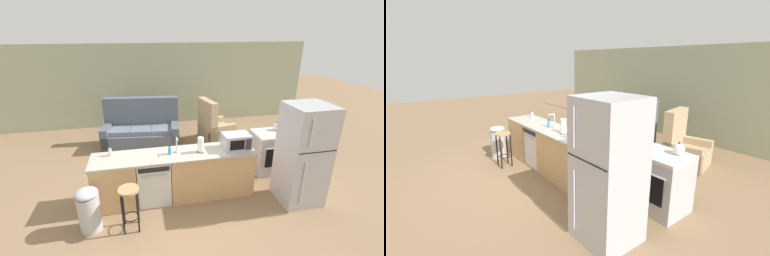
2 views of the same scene
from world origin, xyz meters
The scene contains 16 objects.
ground_plane centered at (0.00, 0.00, 0.00)m, with size 24.00×24.00×0.00m, color #896B4C.
wall_back centered at (0.30, 4.20, 1.30)m, with size 10.00×0.06×2.60m.
kitchen_counter centered at (0.24, 0.00, 0.42)m, with size 2.94×0.66×0.90m.
dishwasher centered at (-0.25, 0.00, 0.42)m, with size 0.58×0.61×0.84m.
stove_range centered at (2.35, 0.55, 0.45)m, with size 0.76×0.68×0.90m.
refrigerator centered at (2.35, -0.55, 0.92)m, with size 0.72×0.73×1.83m.
microwave centered at (1.31, 0.00, 1.04)m, with size 0.50×0.37×0.28m.
sink_faucet centered at (0.19, 0.03, 1.03)m, with size 0.07×0.18×0.30m.
paper_towel_roll centered at (0.62, -0.03, 1.04)m, with size 0.14×0.14×0.28m.
soap_bottle centered at (0.06, -0.01, 0.97)m, with size 0.06×0.06×0.18m.
dish_soap_bottle centered at (-0.97, 0.16, 0.97)m, with size 0.06×0.06×0.18m.
kettle centered at (2.52, 0.68, 0.99)m, with size 0.21×0.17×0.19m.
bar_stool centered at (-0.66, -0.70, 0.54)m, with size 0.32×0.32×0.74m.
trash_bin centered at (-1.29, -0.59, 0.38)m, with size 0.35×0.35×0.74m.
couch centered at (-0.39, 2.57, 0.39)m, with size 2.09×1.14×1.27m.
armchair centered at (1.60, 2.41, 0.35)m, with size 0.96×1.00×1.20m.
Camera 2 is at (4.40, -2.57, 2.22)m, focal length 24.00 mm.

